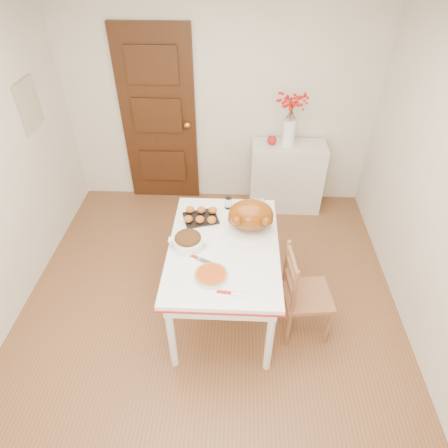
{
  "coord_description": "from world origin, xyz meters",
  "views": [
    {
      "loc": [
        0.24,
        -2.23,
        2.89
      ],
      "look_at": [
        0.13,
        0.16,
        0.97
      ],
      "focal_mm": 31.19,
      "sensor_mm": 36.0,
      "label": 1
    }
  ],
  "objects_px": {
    "turkey_platter": "(251,216)",
    "pumpkin_pie": "(211,275)",
    "kitchen_table": "(224,279)",
    "chair_oak": "(308,294)",
    "sideboard": "(286,177)"
  },
  "relations": [
    {
      "from": "pumpkin_pie",
      "to": "sideboard",
      "type": "bearing_deg",
      "value": 69.71
    },
    {
      "from": "sideboard",
      "to": "turkey_platter",
      "type": "height_order",
      "value": "turkey_platter"
    },
    {
      "from": "chair_oak",
      "to": "turkey_platter",
      "type": "bearing_deg",
      "value": 46.18
    },
    {
      "from": "sideboard",
      "to": "pumpkin_pie",
      "type": "height_order",
      "value": "same"
    },
    {
      "from": "kitchen_table",
      "to": "pumpkin_pie",
      "type": "height_order",
      "value": "pumpkin_pie"
    },
    {
      "from": "turkey_platter",
      "to": "kitchen_table",
      "type": "bearing_deg",
      "value": -146.66
    },
    {
      "from": "sideboard",
      "to": "kitchen_table",
      "type": "distance_m",
      "value": 1.8
    },
    {
      "from": "chair_oak",
      "to": "pumpkin_pie",
      "type": "relative_size",
      "value": 3.57
    },
    {
      "from": "sideboard",
      "to": "turkey_platter",
      "type": "distance_m",
      "value": 1.61
    },
    {
      "from": "kitchen_table",
      "to": "chair_oak",
      "type": "relative_size",
      "value": 1.51
    },
    {
      "from": "chair_oak",
      "to": "pumpkin_pie",
      "type": "bearing_deg",
      "value": 97.6
    },
    {
      "from": "turkey_platter",
      "to": "pumpkin_pie",
      "type": "relative_size",
      "value": 1.78
    },
    {
      "from": "kitchen_table",
      "to": "turkey_platter",
      "type": "xyz_separation_m",
      "value": [
        0.21,
        0.21,
        0.53
      ]
    },
    {
      "from": "chair_oak",
      "to": "turkey_platter",
      "type": "height_order",
      "value": "turkey_platter"
    },
    {
      "from": "kitchen_table",
      "to": "turkey_platter",
      "type": "bearing_deg",
      "value": 44.57
    }
  ]
}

